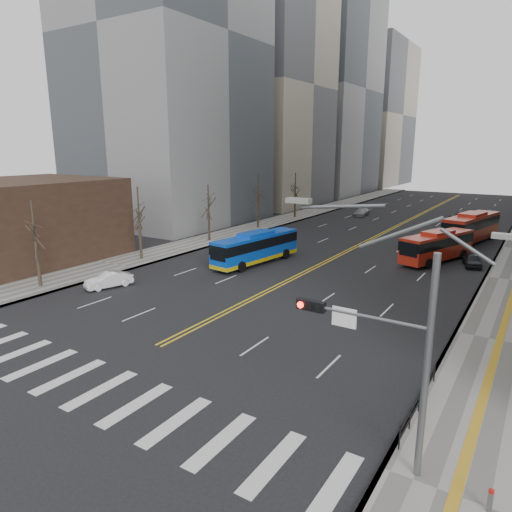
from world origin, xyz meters
TOP-DOWN VIEW (x-y plane):
  - ground at (0.00, 0.00)m, footprint 220.00×220.00m
  - sidewalk_left at (-16.50, 45.00)m, footprint 5.00×130.00m
  - crosswalk at (0.00, 0.00)m, footprint 26.70×4.00m
  - centerline at (0.00, 55.00)m, footprint 0.55×100.00m
  - office_towers at (0.12, 68.51)m, footprint 83.00×134.00m
  - storefront at (-26.00, 11.97)m, footprint 14.00×18.00m
  - signal_mast at (13.77, 2.00)m, footprint 5.37×0.37m
  - pedestrian_railing at (14.30, 6.00)m, footprint 0.06×6.06m
  - street_trees at (-7.18, 34.55)m, footprint 35.20×47.20m
  - blue_bus at (-5.56, 24.16)m, footprint 3.62×10.79m
  - red_bus_near at (9.18, 34.39)m, footprint 5.36×9.92m
  - red_bus_far at (10.59, 46.53)m, footprint 4.95×11.54m
  - car_white at (-11.42, 11.08)m, footprint 2.50×4.01m
  - car_dark_mid at (12.50, 34.27)m, footprint 2.33×3.83m
  - car_silver at (-7.85, 60.15)m, footprint 2.19×4.54m
  - car_dark_far at (6.82, 63.25)m, footprint 3.27×5.27m

SIDE VIEW (x-z plane):
  - ground at x=0.00m, z-range 0.00..0.00m
  - crosswalk at x=0.00m, z-range 0.00..0.01m
  - centerline at x=0.00m, z-range 0.00..0.01m
  - sidewalk_left at x=-16.50m, z-range 0.00..0.15m
  - car_dark_mid at x=12.50m, z-range 0.00..1.22m
  - car_white at x=-11.42m, z-range 0.00..1.25m
  - car_silver at x=-7.85m, z-range 0.00..1.28m
  - car_dark_far at x=6.82m, z-range 0.00..1.36m
  - pedestrian_railing at x=14.30m, z-range 0.31..1.33m
  - blue_bus at x=-5.56m, z-range 0.08..3.19m
  - red_bus_near at x=9.18m, z-range 0.18..3.30m
  - red_bus_far at x=10.59m, z-range 0.20..3.76m
  - storefront at x=-26.00m, z-range 0.00..8.00m
  - signal_mast at x=13.77m, z-range 0.16..9.55m
  - street_trees at x=-7.18m, z-range 1.07..8.67m
  - office_towers at x=0.12m, z-range -5.08..52.92m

